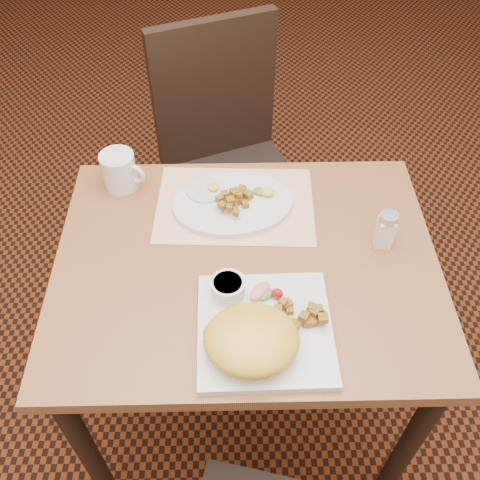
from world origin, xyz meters
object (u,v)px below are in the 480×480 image
table (246,288)px  plate_oval (233,204)px  plate_square (265,329)px  salt_shaker (386,229)px  coffee_mug (120,171)px  chair_far (228,155)px

table → plate_oval: 0.22m
plate_square → table: bearing=99.7°
salt_shaker → coffee_mug: (-0.65, 0.22, -0.00)m
salt_shaker → chair_far: bearing=121.9°
plate_square → coffee_mug: 0.58m
plate_square → salt_shaker: salt_shaker is taller
table → plate_oval: plate_oval is taller
plate_oval → salt_shaker: (0.36, -0.13, 0.04)m
coffee_mug → table: bearing=-39.7°
plate_oval → coffee_mug: 0.31m
table → salt_shaker: 0.37m
table → chair_far: bearing=94.0°
chair_far → plate_square: 0.87m
table → plate_oval: (-0.03, 0.18, 0.12)m
plate_square → plate_oval: plate_oval is taller
chair_far → plate_oval: 0.51m
coffee_mug → chair_far: bearing=53.6°
table → salt_shaker: size_ratio=9.00×
table → salt_shaker: (0.33, 0.05, 0.16)m
plate_square → salt_shaker: bearing=39.2°
plate_square → salt_shaker: 0.38m
coffee_mug → plate_oval: bearing=-16.7°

